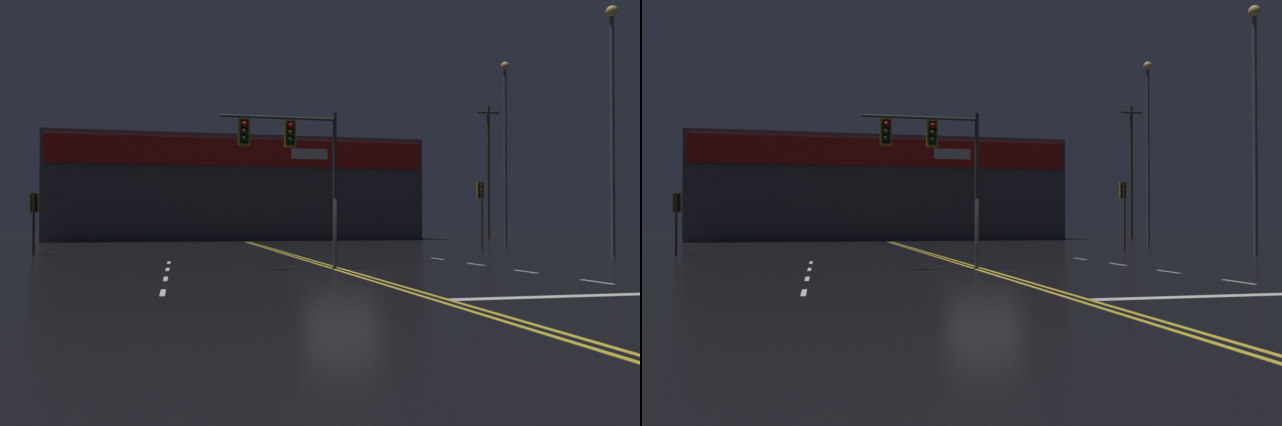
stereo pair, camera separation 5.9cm
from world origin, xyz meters
TOP-DOWN VIEW (x-y plane):
  - ground_plane at (0.00, 0.00)m, footprint 200.00×200.00m
  - road_markings at (1.29, -1.80)m, footprint 17.28×60.00m
  - traffic_signal_median at (-1.61, 1.35)m, footprint 4.17×0.36m
  - traffic_signal_corner_northeast at (11.78, 12.82)m, footprint 0.42×0.36m
  - traffic_signal_corner_northwest at (-12.37, 12.57)m, footprint 0.42×0.36m
  - streetlight_near_right at (14.85, 5.45)m, footprint 0.56×0.56m
  - streetlight_median_approach at (15.89, 17.31)m, footprint 0.56×0.56m
  - building_backdrop at (0.00, 37.41)m, footprint 32.28×10.23m
  - utility_pole_row at (0.86, 33.14)m, footprint 46.04×0.26m

SIDE VIEW (x-z plane):
  - ground_plane at x=0.00m, z-range 0.00..0.00m
  - road_markings at x=1.29m, z-range 0.00..0.01m
  - traffic_signal_corner_northwest at x=-12.37m, z-range 0.71..3.80m
  - traffic_signal_corner_northeast at x=11.78m, z-range 0.93..4.92m
  - traffic_signal_median at x=-1.61m, z-range 1.46..7.07m
  - building_backdrop at x=0.00m, z-range 0.01..9.10m
  - utility_pole_row at x=0.86m, z-range 0.12..12.98m
  - streetlight_near_right at x=14.85m, z-range 1.41..13.46m
  - streetlight_median_approach at x=15.89m, z-range 1.43..13.79m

